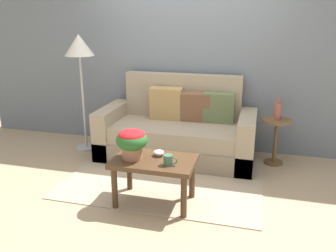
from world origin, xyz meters
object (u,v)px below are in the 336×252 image
object	(u,v)px
side_table	(276,133)
potted_plant	(132,141)
couch	(178,132)
floor_lamp	(79,52)
table_vase	(278,111)
coffee_table	(154,167)
coffee_mug	(168,160)
snack_bowl	(159,153)

from	to	relation	value
side_table	potted_plant	size ratio (longest dim) A/B	1.90
couch	floor_lamp	xyz separation A→B (m)	(-1.33, -0.07, 1.02)
side_table	table_vase	size ratio (longest dim) A/B	2.12
floor_lamp	potted_plant	world-z (taller)	floor_lamp
coffee_table	couch	bearing A→B (deg)	92.70
couch	coffee_mug	world-z (taller)	couch
potted_plant	floor_lamp	bearing A→B (deg)	133.47
coffee_table	coffee_mug	bearing A→B (deg)	-29.49
snack_bowl	table_vase	xyz separation A→B (m)	(1.16, 1.26, 0.19)
side_table	floor_lamp	xyz separation A→B (m)	(-2.59, -0.14, 0.95)
table_vase	couch	bearing A→B (deg)	-176.59
floor_lamp	coffee_mug	bearing A→B (deg)	-39.90
potted_plant	table_vase	world-z (taller)	table_vase
coffee_table	snack_bowl	world-z (taller)	snack_bowl
couch	snack_bowl	size ratio (longest dim) A/B	18.21
couch	floor_lamp	bearing A→B (deg)	-177.04
coffee_table	potted_plant	distance (m)	0.34
floor_lamp	side_table	bearing A→B (deg)	3.06
side_table	floor_lamp	bearing A→B (deg)	-176.94
coffee_table	coffee_mug	distance (m)	0.24
potted_plant	side_table	bearing A→B (deg)	44.61
couch	side_table	distance (m)	1.26
potted_plant	table_vase	size ratio (longest dim) A/B	1.12
potted_plant	coffee_mug	distance (m)	0.41
couch	potted_plant	size ratio (longest dim) A/B	6.50
floor_lamp	potted_plant	xyz separation A→B (m)	(1.18, -1.25, -0.70)
coffee_mug	coffee_table	bearing A→B (deg)	150.51
side_table	floor_lamp	size ratio (longest dim) A/B	0.37
potted_plant	snack_bowl	world-z (taller)	potted_plant
couch	floor_lamp	distance (m)	1.68
coffee_table	potted_plant	world-z (taller)	potted_plant
coffee_mug	side_table	bearing A→B (deg)	54.80
potted_plant	table_vase	bearing A→B (deg)	44.87
couch	snack_bowl	world-z (taller)	couch
coffee_table	side_table	world-z (taller)	side_table
coffee_table	snack_bowl	distance (m)	0.15
floor_lamp	table_vase	world-z (taller)	floor_lamp
couch	snack_bowl	xyz separation A→B (m)	(0.08, -1.19, 0.17)
coffee_table	snack_bowl	size ratio (longest dim) A/B	7.31
coffee_table	snack_bowl	bearing A→B (deg)	78.54
potted_plant	couch	bearing A→B (deg)	83.40
floor_lamp	snack_bowl	xyz separation A→B (m)	(1.41, -1.12, -0.85)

